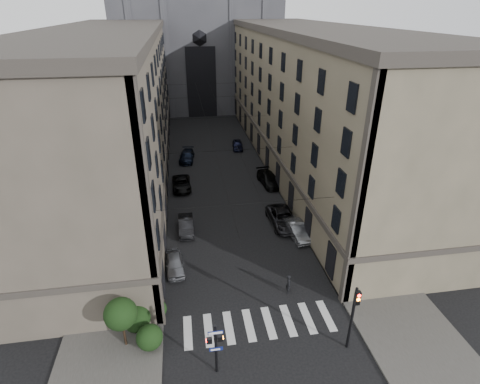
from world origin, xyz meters
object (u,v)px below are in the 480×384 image
pedestrian_signal_left (216,345)px  car_left_far (187,156)px  gothic_tower (196,23)px  car_right_far (238,145)px  traffic_light_right (354,312)px  car_left_near (175,263)px  car_right_near (297,230)px  pedestrian (289,284)px  car_right_midnear (283,218)px  car_right_midfar (269,179)px  car_left_midnear (186,225)px  car_left_midfar (182,184)px

pedestrian_signal_left → car_left_far: pedestrian_signal_left is taller
gothic_tower → car_right_far: 36.70m
traffic_light_right → car_left_near: 15.94m
car_right_near → pedestrian: 8.60m
pedestrian_signal_left → car_left_far: size_ratio=0.80×
pedestrian_signal_left → car_left_far: bearing=91.1°
car_right_midnear → car_right_midfar: bearing=83.1°
car_left_midnear → car_right_far: (9.12, 24.06, -0.02)m
car_left_near → car_left_midnear: 6.39m
pedestrian_signal_left → car_right_midnear: (8.87, 16.92, -1.53)m
car_right_midfar → car_left_midnear: bearing=-145.7°
car_left_near → car_right_near: bearing=11.3°
car_left_far → traffic_light_right: bearing=-67.8°
gothic_tower → traffic_light_right: 74.67m
car_left_near → car_right_near: car_right_near is taller
car_right_midfar → car_left_near: bearing=-134.6°
car_right_far → pedestrian: pedestrian is taller
car_left_midnear → pedestrian: size_ratio=2.51×
car_right_near → car_right_midnear: bearing=102.8°
car_right_near → car_left_midnear: bearing=159.8°
pedestrian → car_right_far: bearing=14.0°
car_left_far → pedestrian: (7.28, -30.79, 0.13)m
car_right_far → pedestrian: bearing=-86.4°
car_right_midnear → pedestrian_signal_left: bearing=-119.8°
gothic_tower → car_left_far: (-4.20, -36.16, -17.07)m
car_left_midnear → car_left_midfar: 10.36m
car_left_midfar → car_left_far: car_left_far is taller
gothic_tower → car_left_midnear: size_ratio=13.43×
car_left_midfar → pedestrian: bearing=-70.1°
pedestrian_signal_left → car_right_midfar: 28.81m
car_right_midfar → pedestrian: (-3.12, -20.58, 0.09)m
car_left_midnear → car_right_midnear: 10.28m
gothic_tower → car_left_near: size_ratio=14.43×
car_left_midnear → car_right_midnear: car_right_midnear is taller
pedestrian_signal_left → car_right_near: 17.54m
gothic_tower → pedestrian_signal_left: 75.15m
car_left_midnear → car_right_midnear: (10.28, -0.28, 0.08)m
car_right_midfar → car_right_far: 14.32m
car_left_near → pedestrian_signal_left: bearing=-81.6°
car_left_far → car_right_midnear: 22.50m
gothic_tower → car_left_midnear: 59.00m
car_left_near → car_left_far: size_ratio=0.80×
pedestrian_signal_left → car_left_near: pedestrian_signal_left is taller
car_right_midnear → pedestrian: pedestrian is taller
car_left_near → car_left_far: 26.44m
car_left_near → car_right_near: size_ratio=0.89×
car_left_midfar → car_right_midnear: car_right_midnear is taller
car_left_near → car_right_near: (12.31, 3.59, 0.06)m
traffic_light_right → car_left_near: (-11.71, 10.50, -2.60)m
car_left_midfar → car_left_far: (0.99, 9.73, 0.04)m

